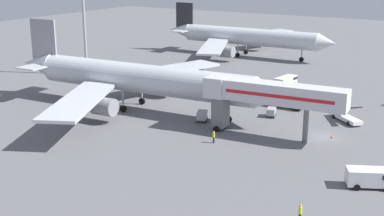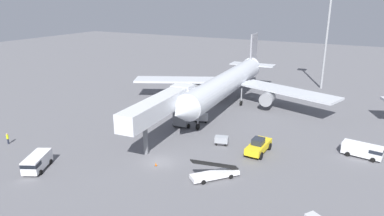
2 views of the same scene
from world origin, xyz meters
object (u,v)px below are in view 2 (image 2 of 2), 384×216
object	(u,v)px
belt_loader_truck	(215,173)
ground_crew_worker_foreground	(8,138)
safety_cone_alpha	(156,164)
baggage_cart_rear_right	(222,140)
airplane_at_gate	(229,82)
jet_bridge	(163,106)
service_van_mid_left	(37,162)
service_van_far_right	(364,150)
ground_crew_worker_midground	(148,121)
apron_light_mast	(329,21)
baggage_cart_near_left	(201,118)
pushback_tug	(258,146)

from	to	relation	value
belt_loader_truck	ground_crew_worker_foreground	world-z (taller)	belt_loader_truck
safety_cone_alpha	baggage_cart_rear_right	bearing A→B (deg)	65.18
airplane_at_gate	ground_crew_worker_foreground	size ratio (longest dim) A/B	27.14
jet_bridge	service_van_mid_left	bearing A→B (deg)	-119.95
jet_bridge	ground_crew_worker_foreground	distance (m)	25.04
jet_bridge	service_van_far_right	size ratio (longest dim) A/B	3.49
service_van_far_right	safety_cone_alpha	size ratio (longest dim) A/B	11.41
ground_crew_worker_midground	apron_light_mast	distance (m)	51.61
service_van_far_right	ground_crew_worker_midground	bearing A→B (deg)	-174.08
baggage_cart_near_left	safety_cone_alpha	distance (m)	19.07
service_van_far_right	safety_cone_alpha	world-z (taller)	service_van_far_right
baggage_cart_near_left	safety_cone_alpha	xyz separation A→B (m)	(2.38, -18.91, -0.59)
service_van_far_right	safety_cone_alpha	bearing A→B (deg)	-146.78
airplane_at_gate	safety_cone_alpha	distance (m)	31.82
belt_loader_truck	ground_crew_worker_midground	distance (m)	22.23
ground_crew_worker_midground	safety_cone_alpha	bearing A→B (deg)	-51.92
ground_crew_worker_foreground	apron_light_mast	xyz separation A→B (m)	(38.20, 60.46, 15.75)
service_van_mid_left	baggage_cart_rear_right	distance (m)	26.75
baggage_cart_near_left	ground_crew_worker_foreground	world-z (taller)	ground_crew_worker_foreground
belt_loader_truck	baggage_cart_near_left	xyz separation A→B (m)	(-10.98, 18.39, 0.07)
belt_loader_truck	service_van_mid_left	distance (m)	23.77
baggage_cart_near_left	pushback_tug	bearing A→B (deg)	-31.63
jet_bridge	apron_light_mast	distance (m)	51.83
belt_loader_truck	safety_cone_alpha	xyz separation A→B (m)	(-8.60, -0.52, -0.51)
belt_loader_truck	ground_crew_worker_midground	bearing A→B (deg)	146.67
belt_loader_truck	ground_crew_worker_midground	size ratio (longest dim) A/B	3.61
airplane_at_gate	pushback_tug	xyz separation A→B (m)	(13.22, -20.79, -3.90)
baggage_cart_near_left	apron_light_mast	distance (m)	43.27
airplane_at_gate	pushback_tug	bearing A→B (deg)	-57.55
service_van_mid_left	baggage_cart_near_left	distance (m)	29.42
apron_light_mast	safety_cone_alpha	bearing A→B (deg)	-103.45
baggage_cart_near_left	apron_light_mast	world-z (taller)	apron_light_mast
apron_light_mast	ground_crew_worker_foreground	bearing A→B (deg)	-122.29
belt_loader_truck	apron_light_mast	size ratio (longest dim) A/B	0.25
baggage_cart_rear_right	safety_cone_alpha	world-z (taller)	baggage_cart_rear_right
service_van_mid_left	ground_crew_worker_midground	distance (m)	21.36
service_van_mid_left	baggage_cart_rear_right	size ratio (longest dim) A/B	2.36
baggage_cart_near_left	safety_cone_alpha	size ratio (longest dim) A/B	5.53
airplane_at_gate	service_van_far_right	distance (m)	31.20
service_van_mid_left	pushback_tug	bearing A→B (deg)	37.60
jet_bridge	baggage_cart_near_left	world-z (taller)	jet_bridge
service_van_far_right	apron_light_mast	bearing A→B (deg)	106.32
apron_light_mast	baggage_cart_near_left	bearing A→B (deg)	-113.05
safety_cone_alpha	service_van_far_right	bearing A→B (deg)	33.22
pushback_tug	belt_loader_truck	bearing A→B (deg)	-104.12
jet_bridge	service_van_mid_left	world-z (taller)	jet_bridge
belt_loader_truck	baggage_cart_rear_right	distance (m)	11.02
pushback_tug	ground_crew_worker_foreground	bearing A→B (deg)	-157.21
service_van_mid_left	service_van_far_right	distance (m)	45.68
jet_bridge	baggage_cart_rear_right	size ratio (longest dim) A/B	8.54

